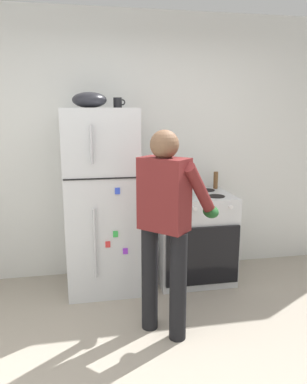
% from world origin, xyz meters
% --- Properties ---
extents(kitchen_wall_back, '(6.00, 0.10, 2.70)m').
position_xyz_m(kitchen_wall_back, '(0.00, 1.95, 1.35)').
color(kitchen_wall_back, silver).
rests_on(kitchen_wall_back, ground).
extents(refrigerator, '(0.68, 0.72, 1.75)m').
position_xyz_m(refrigerator, '(-0.40, 1.57, 0.88)').
color(refrigerator, silver).
rests_on(refrigerator, ground).
extents(stove_range, '(0.76, 0.67, 0.91)m').
position_xyz_m(stove_range, '(0.53, 1.56, 0.45)').
color(stove_range, silver).
rests_on(stove_range, ground).
extents(person_cook, '(0.67, 0.70, 1.60)m').
position_xyz_m(person_cook, '(0.04, 0.68, 0.95)').
color(person_cook, black).
rests_on(person_cook, ground).
extents(red_pot, '(0.32, 0.22, 0.10)m').
position_xyz_m(red_pot, '(0.37, 1.52, 0.96)').
color(red_pot, '#236638').
rests_on(red_pot, stove_range).
extents(coffee_mug, '(0.11, 0.08, 0.10)m').
position_xyz_m(coffee_mug, '(-0.21, 1.62, 1.80)').
color(coffee_mug, black).
rests_on(coffee_mug, refrigerator).
extents(pepper_mill, '(0.05, 0.05, 0.18)m').
position_xyz_m(pepper_mill, '(0.83, 1.77, 1.00)').
color(pepper_mill, brown).
rests_on(pepper_mill, stove_range).
extents(mixing_bowl, '(0.31, 0.31, 0.14)m').
position_xyz_m(mixing_bowl, '(-0.48, 1.57, 1.82)').
color(mixing_bowl, black).
rests_on(mixing_bowl, refrigerator).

